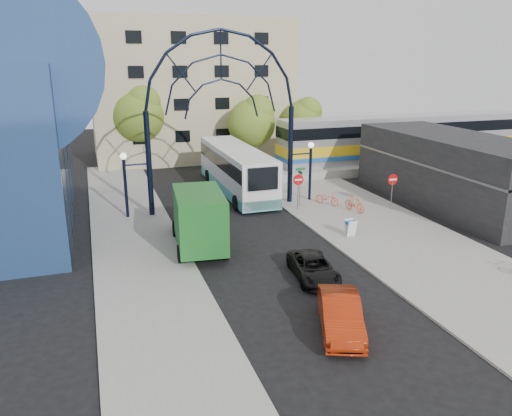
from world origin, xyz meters
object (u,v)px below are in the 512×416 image
object	(u,v)px
train_car	(403,138)
tree_north_a	(253,121)
gateway_arch	(221,85)
tree_north_c	(303,119)
bike_near_a	(327,198)
stop_sign	(298,183)
sandwich_board	(351,226)
bike_near_b	(355,204)
do_not_enter_sign	(393,183)
red_sedan	(340,315)
tree_north_b	(139,113)
green_truck	(198,218)
black_suv	(313,268)
street_name_sign	(300,179)
city_bus	(236,169)

from	to	relation	value
train_car	tree_north_a	bearing A→B (deg)	164.20
gateway_arch	tree_north_c	bearing A→B (deg)	48.96
bike_near_a	stop_sign	bearing A→B (deg)	156.00
sandwich_board	bike_near_b	distance (m)	5.00
gateway_arch	do_not_enter_sign	world-z (taller)	gateway_arch
bike_near_b	sandwich_board	bearing A→B (deg)	-137.12
red_sedan	bike_near_a	xyz separation A→B (m)	(7.19, 15.59, -0.09)
do_not_enter_sign	tree_north_c	distance (m)	18.11
gateway_arch	bike_near_a	distance (m)	10.88
tree_north_b	do_not_enter_sign	bearing A→B (deg)	-53.26
green_truck	black_suv	size ratio (longest dim) A/B	1.74
gateway_arch	do_not_enter_sign	size ratio (longest dim) A/B	5.50
stop_sign	black_suv	bearing A→B (deg)	-109.33
gateway_arch	tree_north_a	distance (m)	13.98
do_not_enter_sign	sandwich_board	xyz separation A→B (m)	(-5.40, -4.02, -1.23)
street_name_sign	tree_north_a	size ratio (longest dim) A/B	0.40
gateway_arch	green_truck	world-z (taller)	gateway_arch
street_name_sign	green_truck	distance (m)	9.93
green_truck	bike_near_b	size ratio (longest dim) A/B	3.78
red_sedan	bike_near_a	distance (m)	17.16
city_bus	green_truck	size ratio (longest dim) A/B	1.85
stop_sign	tree_north_a	size ratio (longest dim) A/B	0.36
sandwich_board	train_car	distance (m)	21.65
sandwich_board	city_bus	xyz separation A→B (m)	(-3.42, 12.27, 1.11)
black_suv	red_sedan	xyz separation A→B (m)	(-1.06, -4.76, 0.15)
tree_north_b	green_truck	world-z (taller)	tree_north_b
street_name_sign	black_suv	xyz separation A→B (m)	(-4.08, -11.09, -1.57)
tree_north_b	bike_near_a	bearing A→B (deg)	-57.70
tree_north_b	sandwich_board	bearing A→B (deg)	-68.41
train_car	tree_north_b	xyz separation A→B (m)	(-23.88, 7.93, 2.37)
red_sedan	bike_near_b	bearing A→B (deg)	79.73
sandwich_board	red_sedan	size ratio (longest dim) A/B	0.23
gateway_arch	train_car	xyz separation A→B (m)	(20.00, 8.00, -5.66)
street_name_sign	bike_near_a	bearing A→B (deg)	-7.54
tree_north_b	red_sedan	size ratio (longest dim) A/B	1.88
gateway_arch	street_name_sign	xyz separation A→B (m)	(5.20, -1.40, -6.43)
red_sedan	city_bus	bearing A→B (deg)	105.41
sandwich_board	city_bus	distance (m)	12.79
do_not_enter_sign	train_car	size ratio (longest dim) A/B	0.10
stop_sign	tree_north_c	size ratio (longest dim) A/B	0.38
train_car	green_truck	world-z (taller)	train_car
bike_near_a	sandwich_board	bearing A→B (deg)	-136.22
tree_north_a	red_sedan	bearing A→B (deg)	-101.74
gateway_arch	red_sedan	bearing A→B (deg)	-89.81
street_name_sign	city_bus	distance (m)	6.41
street_name_sign	red_sedan	size ratio (longest dim) A/B	0.66
tree_north_a	tree_north_c	world-z (taller)	tree_north_a
street_name_sign	red_sedan	world-z (taller)	street_name_sign
sandwich_board	tree_north_c	bearing A→B (deg)	73.45
do_not_enter_sign	green_truck	world-z (taller)	green_truck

